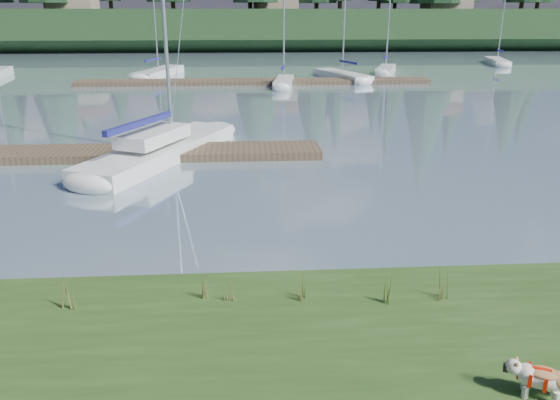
{
  "coord_description": "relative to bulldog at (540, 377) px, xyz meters",
  "views": [
    {
      "loc": [
        1.18,
        -11.17,
        5.23
      ],
      "look_at": [
        1.88,
        -0.5,
        1.48
      ],
      "focal_mm": 35.0,
      "sensor_mm": 36.0,
      "label": 1
    }
  ],
  "objects": [
    {
      "name": "weed_4",
      "position": [
        -2.85,
        2.78,
        -0.1
      ],
      "size": [
        0.17,
        0.14,
        0.49
      ],
      "color": "#475B23",
      "rests_on": "bank"
    },
    {
      "name": "weed_1",
      "position": [
        -4.19,
        2.77,
        -0.1
      ],
      "size": [
        0.17,
        0.14,
        0.49
      ],
      "color": "#475B23",
      "rests_on": "bank"
    },
    {
      "name": "sailboat_bg_4",
      "position": [
        8.66,
        42.27,
        -0.32
      ],
      "size": [
        3.27,
        6.27,
        9.38
      ],
      "rotation": [
        0.0,
        0.0,
        1.22
      ],
      "color": "white",
      "rests_on": "ground"
    },
    {
      "name": "ridge",
      "position": [
        -5.0,
        78.4,
        1.85
      ],
      "size": [
        200.0,
        20.0,
        5.0
      ],
      "primitive_type": "cube",
      "color": "black",
      "rests_on": "ground"
    },
    {
      "name": "dock_far",
      "position": [
        -3.0,
        35.4,
        -0.5
      ],
      "size": [
        26.0,
        2.2,
        0.3
      ],
      "primitive_type": "cube",
      "color": "#4C3D2C",
      "rests_on": "ground"
    },
    {
      "name": "weed_5",
      "position": [
        -0.38,
        2.65,
        -0.05
      ],
      "size": [
        0.17,
        0.14,
        0.61
      ],
      "color": "#475B23",
      "rests_on": "bank"
    },
    {
      "name": "sailboat_bg_2",
      "position": [
        -0.89,
        34.26,
        -0.32
      ],
      "size": [
        1.93,
        5.87,
        8.92
      ],
      "rotation": [
        0.0,
        0.0,
        1.43
      ],
      "color": "white",
      "rests_on": "ground"
    },
    {
      "name": "ground",
      "position": [
        -5.0,
        35.4,
        -0.65
      ],
      "size": [
        200.0,
        200.0,
        0.0
      ],
      "primitive_type": "plane",
      "color": "#7B93A2",
      "rests_on": "ground"
    },
    {
      "name": "sailboat_bg_1",
      "position": [
        -10.67,
        41.7,
        -0.33
      ],
      "size": [
        3.7,
        8.61,
        12.57
      ],
      "rotation": [
        0.0,
        0.0,
        1.32
      ],
      "color": "white",
      "rests_on": "ground"
    },
    {
      "name": "weed_3",
      "position": [
        -6.9,
        2.72,
        -0.03
      ],
      "size": [
        0.17,
        0.14,
        0.66
      ],
      "color": "#475B23",
      "rests_on": "bank"
    },
    {
      "name": "mud_lip",
      "position": [
        -5.0,
        3.8,
        -0.58
      ],
      "size": [
        60.0,
        0.5,
        0.14
      ],
      "primitive_type": "cube",
      "color": "#33281C",
      "rests_on": "ground"
    },
    {
      "name": "sailboat_bg_5",
      "position": [
        21.7,
        49.34,
        -0.33
      ],
      "size": [
        3.04,
        7.34,
        10.39
      ],
      "rotation": [
        0.0,
        0.0,
        1.34
      ],
      "color": "white",
      "rests_on": "ground"
    },
    {
      "name": "weed_2",
      "position": [
        -1.35,
        2.52,
        -0.0
      ],
      "size": [
        0.17,
        0.14,
        0.71
      ],
      "color": "#475B23",
      "rests_on": "bank"
    },
    {
      "name": "bulldog",
      "position": [
        0.0,
        0.0,
        0.0
      ],
      "size": [
        0.82,
        0.55,
        0.48
      ],
      "rotation": [
        0.0,
        0.0,
        2.73
      ],
      "color": "silver",
      "rests_on": "bank"
    },
    {
      "name": "weed_0",
      "position": [
        -4.61,
        2.91,
        -0.07
      ],
      "size": [
        0.17,
        0.14,
        0.56
      ],
      "color": "#475B23",
      "rests_on": "bank"
    },
    {
      "name": "dock_near",
      "position": [
        -9.0,
        14.4,
        -0.5
      ],
      "size": [
        16.0,
        2.0,
        0.3
      ],
      "primitive_type": "cube",
      "color": "#4C3D2C",
      "rests_on": "ground"
    },
    {
      "name": "sailboat_bg_3",
      "position": [
        3.75,
        38.3,
        -0.33
      ],
      "size": [
        3.98,
        7.98,
        11.62
      ],
      "rotation": [
        0.0,
        0.0,
        1.89
      ],
      "color": "white",
      "rests_on": "ground"
    },
    {
      "name": "sailboat_main",
      "position": [
        -6.61,
        14.69,
        -0.23
      ],
      "size": [
        5.58,
        9.3,
        13.44
      ],
      "rotation": [
        0.0,
        0.0,
        1.14
      ],
      "color": "white",
      "rests_on": "ground"
    }
  ]
}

